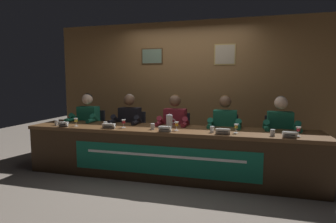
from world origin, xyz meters
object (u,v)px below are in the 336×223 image
(chair_far_right, at_px, (278,146))
(water_cup_far_right, at_px, (273,133))
(panelist_center, at_px, (174,126))
(nameplate_right, at_px, (223,131))
(panelist_left, at_px, (128,124))
(panelist_right, at_px, (225,128))
(nameplate_far_left, at_px, (63,124))
(chair_left, at_px, (133,138))
(chair_right, at_px, (225,143))
(water_cup_right, at_px, (212,130))
(nameplate_far_right, at_px, (290,135))
(conference_table, at_px, (166,144))
(chair_far_left, at_px, (92,135))
(panelist_far_right, at_px, (280,131))
(juice_glass_right, at_px, (236,127))
(water_pitcher_central, at_px, (169,121))
(nameplate_left, at_px, (109,126))
(water_cup_center, at_px, (153,127))
(juice_glass_center, at_px, (177,124))
(chair_center, at_px, (177,140))
(juice_glass_far_left, at_px, (76,121))
(nameplate_center, at_px, (165,129))
(water_cup_far_left, at_px, (57,123))
(water_cup_left, at_px, (105,125))
(juice_glass_left, at_px, (124,122))
(panelist_far_left, at_px, (86,122))

(chair_far_right, distance_m, water_cup_far_right, 0.89)
(panelist_center, relative_size, nameplate_right, 6.32)
(panelist_left, xyz_separation_m, panelist_right, (1.62, 0.00, 0.00))
(nameplate_far_left, height_order, chair_left, chair_left)
(nameplate_right, bearing_deg, water_cup_far_right, 5.66)
(chair_right, distance_m, water_cup_right, 0.84)
(panelist_right, bearing_deg, nameplate_far_right, -38.93)
(conference_table, height_order, nameplate_far_right, nameplate_far_right)
(chair_far_left, distance_m, nameplate_far_left, 0.94)
(panelist_far_right, bearing_deg, juice_glass_right, -140.53)
(water_pitcher_central, bearing_deg, chair_far_left, 162.84)
(nameplate_left, bearing_deg, chair_far_right, 18.97)
(nameplate_far_left, xyz_separation_m, water_cup_center, (1.41, 0.14, -0.00))
(conference_table, height_order, panelist_left, panelist_left)
(chair_left, distance_m, panelist_far_right, 2.45)
(nameplate_far_left, height_order, juice_glass_center, juice_glass_center)
(conference_table, xyz_separation_m, juice_glass_center, (0.17, -0.04, 0.30))
(chair_center, relative_size, chair_far_right, 1.00)
(chair_far_left, relative_size, chair_left, 1.00)
(nameplate_left, bearing_deg, juice_glass_far_left, 173.22)
(nameplate_center, distance_m, juice_glass_center, 0.21)
(nameplate_far_left, distance_m, juice_glass_center, 1.77)
(water_cup_far_left, xyz_separation_m, nameplate_right, (2.61, -0.07, 0.00))
(panelist_center, bearing_deg, nameplate_center, -86.91)
(nameplate_far_left, relative_size, water_cup_left, 1.86)
(water_pitcher_central, bearing_deg, conference_table, -89.39)
(water_cup_left, xyz_separation_m, juice_glass_center, (1.11, 0.02, 0.05))
(water_cup_center, bearing_deg, chair_center, 75.63)
(nameplate_far_left, relative_size, chair_right, 0.18)
(nameplate_far_left, distance_m, chair_left, 1.23)
(panelist_left, distance_m, juice_glass_left, 0.55)
(nameplate_far_right, bearing_deg, juice_glass_right, 166.44)
(panelist_far_left, distance_m, water_cup_left, 0.88)
(conference_table, bearing_deg, water_cup_right, -5.37)
(nameplate_center, relative_size, nameplate_far_right, 1.07)
(panelist_far_left, bearing_deg, chair_center, 6.99)
(panelist_center, xyz_separation_m, nameplate_far_right, (1.64, -0.67, 0.07))
(water_cup_far_left, xyz_separation_m, nameplate_far_right, (3.42, -0.08, 0.00))
(water_pitcher_central, bearing_deg, juice_glass_left, -161.54)
(chair_far_right, relative_size, water_cup_far_right, 10.43)
(chair_far_left, bearing_deg, nameplate_far_left, -88.49)
(nameplate_far_left, bearing_deg, nameplate_left, 2.27)
(juice_glass_far_left, xyz_separation_m, panelist_left, (0.63, 0.58, -0.12))
(water_cup_left, relative_size, chair_center, 0.10)
(water_cup_left, bearing_deg, panelist_far_left, 140.63)
(conference_table, relative_size, chair_center, 4.91)
(juice_glass_center, xyz_separation_m, chair_right, (0.64, 0.73, -0.39))
(juice_glass_center, relative_size, nameplate_right, 0.65)
(juice_glass_right, bearing_deg, juice_glass_left, -179.87)
(chair_far_left, relative_size, water_pitcher_central, 4.22)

